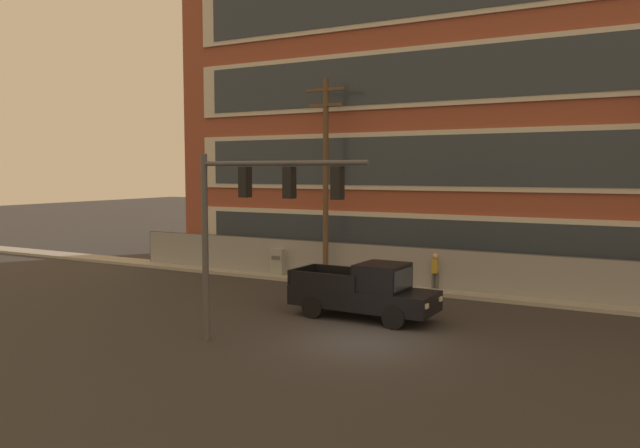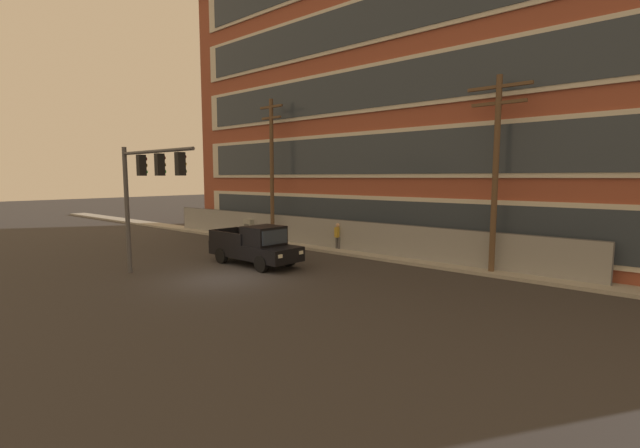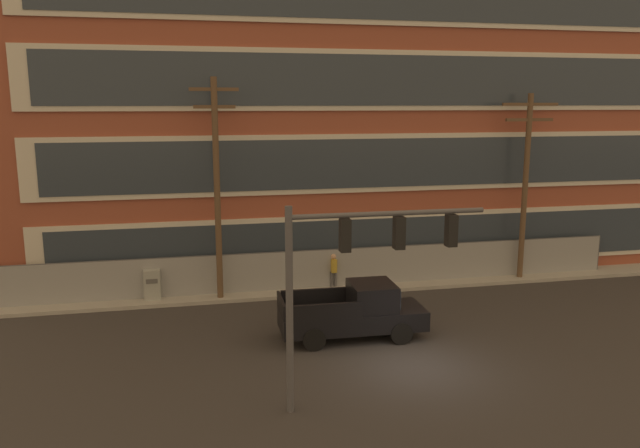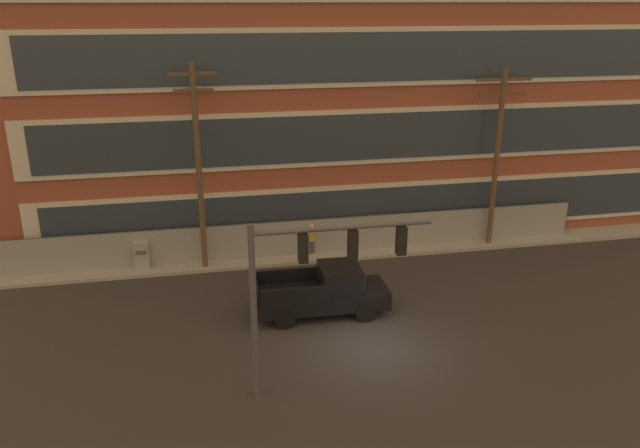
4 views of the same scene
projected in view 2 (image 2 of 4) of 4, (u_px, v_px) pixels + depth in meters
ground_plane at (224, 279)px, 18.61m from camera, size 160.00×160.00×0.00m
sidewalk_building_side at (345, 251)px, 25.16m from camera, size 80.00×1.61×0.16m
brick_mill_building at (449, 97)px, 26.83m from camera, size 37.47×11.75×18.83m
chain_link_fence at (320, 233)px, 26.55m from camera, size 30.36×0.06×1.92m
traffic_signal_mast at (145, 182)px, 18.34m from camera, size 5.61×0.43×5.78m
pickup_truck_black at (256, 246)px, 21.50m from camera, size 5.34×2.12×2.03m
utility_pole_near_corner at (272, 166)px, 28.07m from camera, size 2.00×0.26×9.46m
utility_pole_midblock at (496, 165)px, 18.96m from camera, size 2.76×0.26×8.85m
electrical_cabinet at (249, 229)px, 30.65m from camera, size 0.69×0.47×1.44m
pedestrian_near_cabinet at (338, 235)px, 25.58m from camera, size 0.32×0.41×1.69m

